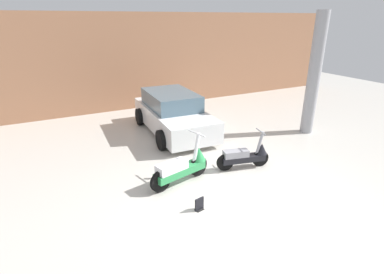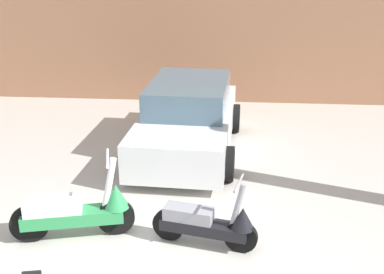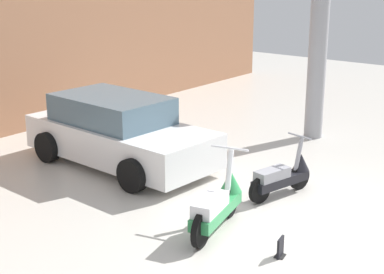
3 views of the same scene
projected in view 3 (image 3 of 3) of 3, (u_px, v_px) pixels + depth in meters
ground_plane at (315, 230)px, 8.22m from camera, size 28.00×28.00×0.00m
scooter_front_left at (218, 203)px, 8.16m from camera, size 1.53×0.69×1.09m
scooter_front_right at (283, 175)px, 9.37m from camera, size 1.32×0.57×0.94m
car_rear_left at (119, 132)px, 10.78m from camera, size 1.95×3.80×1.27m
placard_near_left_scooter at (280, 248)px, 7.46m from camera, size 0.20×0.15×0.26m
support_column_side at (318, 51)px, 12.11m from camera, size 0.38×0.38×3.67m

